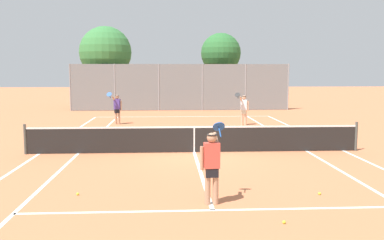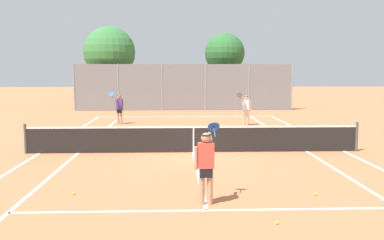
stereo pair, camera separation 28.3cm
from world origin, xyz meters
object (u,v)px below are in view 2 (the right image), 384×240
(player_far_right, at_px, (246,108))
(tree_behind_right, at_px, (224,54))
(tennis_net, at_px, (193,138))
(loose_tennis_ball_3, at_px, (73,193))
(loose_tennis_ball_1, at_px, (277,223))
(tree_behind_left, at_px, (111,54))
(player_far_left, at_px, (119,107))
(loose_tennis_ball_0, at_px, (315,194))
(player_near_side, at_px, (206,163))

(player_far_right, relative_size, tree_behind_right, 0.30)
(tree_behind_right, bearing_deg, player_far_right, -90.57)
(tennis_net, height_order, tree_behind_right, tree_behind_right)
(loose_tennis_ball_3, bearing_deg, loose_tennis_ball_1, -26.02)
(tennis_net, distance_m, player_far_right, 8.12)
(tree_behind_left, bearing_deg, loose_tennis_ball_3, -83.82)
(tennis_net, relative_size, player_far_left, 6.76)
(player_far_left, xyz_separation_m, loose_tennis_ball_1, (5.00, -15.56, -0.89))
(loose_tennis_ball_0, xyz_separation_m, loose_tennis_ball_3, (-5.74, 0.28, 0.00))
(loose_tennis_ball_1, distance_m, loose_tennis_ball_3, 4.87)
(tennis_net, bearing_deg, tree_behind_left, 107.00)
(tennis_net, xyz_separation_m, tree_behind_left, (-5.63, 18.43, 3.70))
(tree_behind_right, bearing_deg, tennis_net, -99.60)
(player_far_left, height_order, player_far_right, same)
(player_far_right, distance_m, loose_tennis_ball_0, 12.94)
(loose_tennis_ball_0, xyz_separation_m, loose_tennis_ball_1, (-1.36, -1.85, 0.00))
(tree_behind_right, bearing_deg, player_far_left, -122.61)
(player_near_side, xyz_separation_m, player_far_right, (3.10, 13.46, 0.00))
(player_far_right, bearing_deg, tree_behind_right, 89.43)
(player_far_left, distance_m, loose_tennis_ball_0, 15.14)
(player_far_right, bearing_deg, tree_behind_left, 128.64)
(player_near_side, distance_m, loose_tennis_ball_1, 2.03)
(tree_behind_left, bearing_deg, player_near_side, -76.96)
(tennis_net, xyz_separation_m, player_far_right, (3.12, 7.48, 0.42))
(loose_tennis_ball_1, relative_size, loose_tennis_ball_3, 1.00)
(tree_behind_right, bearing_deg, tree_behind_left, -175.42)
(player_far_left, relative_size, loose_tennis_ball_1, 26.88)
(loose_tennis_ball_3, bearing_deg, player_far_right, 63.82)
(tree_behind_left, height_order, tree_behind_right, tree_behind_left)
(tree_behind_left, bearing_deg, player_far_left, -79.26)
(player_far_left, bearing_deg, loose_tennis_ball_3, -87.32)
(loose_tennis_ball_3, bearing_deg, tree_behind_left, 96.18)
(loose_tennis_ball_1, relative_size, tree_behind_left, 0.01)
(player_near_side, bearing_deg, tree_behind_right, 82.70)
(player_near_side, distance_m, player_far_left, 14.74)
(loose_tennis_ball_3, height_order, tree_behind_left, tree_behind_left)
(player_far_left, distance_m, loose_tennis_ball_1, 16.37)
(player_near_side, height_order, tree_behind_left, tree_behind_left)
(loose_tennis_ball_1, bearing_deg, player_far_right, 82.93)
(player_near_side, distance_m, tree_behind_right, 25.53)
(loose_tennis_ball_1, height_order, loose_tennis_ball_3, same)
(player_far_left, bearing_deg, player_near_side, -75.35)
(player_far_left, distance_m, tree_behind_right, 13.30)
(player_near_side, xyz_separation_m, player_far_left, (-3.73, 14.26, 0.00))
(player_near_side, xyz_separation_m, tree_behind_right, (3.22, 25.12, 3.28))
(tennis_net, relative_size, loose_tennis_ball_3, 181.82)
(player_near_side, bearing_deg, loose_tennis_ball_0, 11.88)
(tennis_net, height_order, loose_tennis_ball_3, tennis_net)
(player_far_left, distance_m, player_far_right, 6.88)
(player_far_right, distance_m, tree_behind_right, 12.11)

